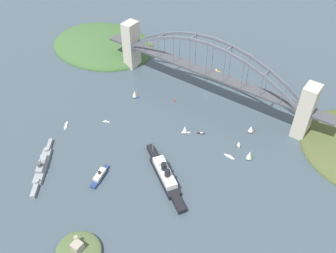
{
  "coord_description": "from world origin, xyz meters",
  "views": [
    {
      "loc": [
        -172.83,
        320.94,
        273.75
      ],
      "look_at": [
        0.0,
        80.48,
        8.0
      ],
      "focal_mm": 39.53,
      "sensor_mm": 36.0,
      "label": 1
    }
  ],
  "objects_px": {
    "harbor_ferry_steamer": "(100,176)",
    "small_boat_3": "(229,157)",
    "harbor_arch_bridge": "(208,73)",
    "small_boat_1": "(135,94)",
    "channel_marker_buoy": "(175,100)",
    "naval_cruiser": "(42,166)",
    "small_boat_6": "(251,129)",
    "small_boat_8": "(185,129)",
    "small_boat_5": "(106,122)",
    "small_boat_7": "(66,125)",
    "seaplane_taxiing_near_bridge": "(217,72)",
    "small_boat_4": "(201,133)",
    "ocean_liner": "(165,175)",
    "small_boat_0": "(239,144)",
    "small_boat_2": "(250,155)",
    "fort_island_mid_harbor": "(79,250)"
  },
  "relations": [
    {
      "from": "harbor_arch_bridge",
      "to": "channel_marker_buoy",
      "type": "distance_m",
      "value": 51.74
    },
    {
      "from": "naval_cruiser",
      "to": "harbor_arch_bridge",
      "type": "bearing_deg",
      "value": -109.57
    },
    {
      "from": "naval_cruiser",
      "to": "small_boat_6",
      "type": "distance_m",
      "value": 220.07
    },
    {
      "from": "harbor_arch_bridge",
      "to": "small_boat_2",
      "type": "height_order",
      "value": "harbor_arch_bridge"
    },
    {
      "from": "seaplane_taxiing_near_bridge",
      "to": "small_boat_2",
      "type": "bearing_deg",
      "value": 132.1
    },
    {
      "from": "small_boat_2",
      "to": "small_boat_6",
      "type": "relative_size",
      "value": 1.3
    },
    {
      "from": "harbor_arch_bridge",
      "to": "small_boat_4",
      "type": "height_order",
      "value": "harbor_arch_bridge"
    },
    {
      "from": "small_boat_4",
      "to": "harbor_arch_bridge",
      "type": "bearing_deg",
      "value": -63.49
    },
    {
      "from": "ocean_liner",
      "to": "small_boat_4",
      "type": "height_order",
      "value": "ocean_liner"
    },
    {
      "from": "small_boat_5",
      "to": "small_boat_6",
      "type": "height_order",
      "value": "small_boat_6"
    },
    {
      "from": "naval_cruiser",
      "to": "small_boat_3",
      "type": "xyz_separation_m",
      "value": [
        -142.13,
        -120.9,
        -2.45
      ]
    },
    {
      "from": "channel_marker_buoy",
      "to": "small_boat_8",
      "type": "bearing_deg",
      "value": 136.23
    },
    {
      "from": "harbor_ferry_steamer",
      "to": "small_boat_3",
      "type": "distance_m",
      "value": 130.65
    },
    {
      "from": "small_boat_5",
      "to": "channel_marker_buoy",
      "type": "relative_size",
      "value": 2.69
    },
    {
      "from": "small_boat_6",
      "to": "small_boat_1",
      "type": "bearing_deg",
      "value": 10.31
    },
    {
      "from": "small_boat_0",
      "to": "small_boat_8",
      "type": "height_order",
      "value": "small_boat_8"
    },
    {
      "from": "small_boat_2",
      "to": "small_boat_4",
      "type": "bearing_deg",
      "value": -3.43
    },
    {
      "from": "small_boat_7",
      "to": "small_boat_4",
      "type": "bearing_deg",
      "value": -149.19
    },
    {
      "from": "harbor_ferry_steamer",
      "to": "harbor_arch_bridge",
      "type": "bearing_deg",
      "value": -95.12
    },
    {
      "from": "harbor_arch_bridge",
      "to": "channel_marker_buoy",
      "type": "bearing_deg",
      "value": 50.95
    },
    {
      "from": "channel_marker_buoy",
      "to": "small_boat_5",
      "type": "bearing_deg",
      "value": 61.97
    },
    {
      "from": "harbor_arch_bridge",
      "to": "small_boat_1",
      "type": "height_order",
      "value": "harbor_arch_bridge"
    },
    {
      "from": "small_boat_6",
      "to": "channel_marker_buoy",
      "type": "distance_m",
      "value": 98.66
    },
    {
      "from": "ocean_liner",
      "to": "fort_island_mid_harbor",
      "type": "height_order",
      "value": "ocean_liner"
    },
    {
      "from": "naval_cruiser",
      "to": "small_boat_0",
      "type": "xyz_separation_m",
      "value": [
        -142.42,
        -140.28,
        0.36
      ]
    },
    {
      "from": "small_boat_5",
      "to": "small_boat_0",
      "type": "bearing_deg",
      "value": -159.27
    },
    {
      "from": "harbor_arch_bridge",
      "to": "seaplane_taxiing_near_bridge",
      "type": "distance_m",
      "value": 60.7
    },
    {
      "from": "naval_cruiser",
      "to": "small_boat_1",
      "type": "distance_m",
      "value": 141.85
    },
    {
      "from": "harbor_arch_bridge",
      "to": "ocean_liner",
      "type": "bearing_deg",
      "value": 104.78
    },
    {
      "from": "ocean_liner",
      "to": "small_boat_0",
      "type": "distance_m",
      "value": 88.39
    },
    {
      "from": "small_boat_7",
      "to": "channel_marker_buoy",
      "type": "bearing_deg",
      "value": -124.05
    },
    {
      "from": "harbor_ferry_steamer",
      "to": "small_boat_6",
      "type": "height_order",
      "value": "small_boat_6"
    },
    {
      "from": "harbor_ferry_steamer",
      "to": "ocean_liner",
      "type": "bearing_deg",
      "value": -144.94
    },
    {
      "from": "harbor_arch_bridge",
      "to": "small_boat_6",
      "type": "bearing_deg",
      "value": 159.17
    },
    {
      "from": "harbor_arch_bridge",
      "to": "small_boat_2",
      "type": "bearing_deg",
      "value": 143.93
    },
    {
      "from": "small_boat_0",
      "to": "small_boat_6",
      "type": "height_order",
      "value": "small_boat_6"
    },
    {
      "from": "harbor_ferry_steamer",
      "to": "small_boat_6",
      "type": "distance_m",
      "value": 168.4
    },
    {
      "from": "harbor_arch_bridge",
      "to": "small_boat_1",
      "type": "bearing_deg",
      "value": 37.89
    },
    {
      "from": "small_boat_4",
      "to": "ocean_liner",
      "type": "bearing_deg",
      "value": 93.79
    },
    {
      "from": "harbor_ferry_steamer",
      "to": "naval_cruiser",
      "type": "bearing_deg",
      "value": 24.2
    },
    {
      "from": "seaplane_taxiing_near_bridge",
      "to": "small_boat_1",
      "type": "relative_size",
      "value": 0.8
    },
    {
      "from": "small_boat_5",
      "to": "harbor_ferry_steamer",
      "type": "bearing_deg",
      "value": 128.76
    },
    {
      "from": "seaplane_taxiing_near_bridge",
      "to": "small_boat_5",
      "type": "relative_size",
      "value": 1.27
    },
    {
      "from": "small_boat_7",
      "to": "harbor_arch_bridge",
      "type": "bearing_deg",
      "value": -125.24
    },
    {
      "from": "small_boat_3",
      "to": "small_boat_7",
      "type": "distance_m",
      "value": 182.13
    },
    {
      "from": "small_boat_1",
      "to": "small_boat_7",
      "type": "bearing_deg",
      "value": 71.16
    },
    {
      "from": "harbor_ferry_steamer",
      "to": "small_boat_0",
      "type": "relative_size",
      "value": 4.03
    },
    {
      "from": "small_boat_8",
      "to": "small_boat_5",
      "type": "bearing_deg",
      "value": 24.38
    },
    {
      "from": "seaplane_taxiing_near_bridge",
      "to": "small_boat_1",
      "type": "distance_m",
      "value": 117.06
    },
    {
      "from": "small_boat_0",
      "to": "channel_marker_buoy",
      "type": "relative_size",
      "value": 2.7
    }
  ]
}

